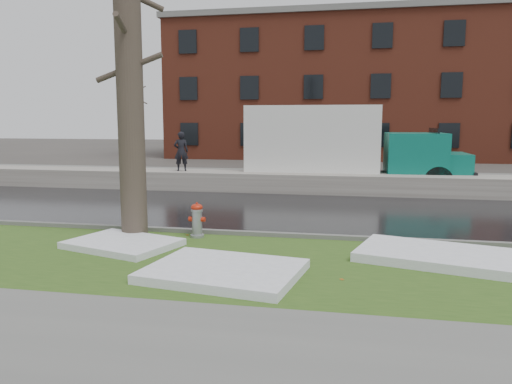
% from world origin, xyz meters
% --- Properties ---
extents(ground, '(120.00, 120.00, 0.00)m').
position_xyz_m(ground, '(0.00, 0.00, 0.00)').
color(ground, '#47423D').
rests_on(ground, ground).
extents(verge, '(60.00, 4.50, 0.04)m').
position_xyz_m(verge, '(0.00, -1.25, 0.02)').
color(verge, '#2B4A18').
rests_on(verge, ground).
extents(sidewalk, '(60.00, 3.00, 0.05)m').
position_xyz_m(sidewalk, '(0.00, -5.00, 0.03)').
color(sidewalk, slate).
rests_on(sidewalk, ground).
extents(road, '(60.00, 7.00, 0.03)m').
position_xyz_m(road, '(0.00, 4.50, 0.01)').
color(road, black).
rests_on(road, ground).
extents(parking_lot, '(60.00, 9.00, 0.03)m').
position_xyz_m(parking_lot, '(0.00, 13.00, 0.01)').
color(parking_lot, slate).
rests_on(parking_lot, ground).
extents(curb, '(60.00, 0.15, 0.14)m').
position_xyz_m(curb, '(0.00, 1.00, 0.07)').
color(curb, slate).
rests_on(curb, ground).
extents(snowbank, '(60.00, 1.60, 0.75)m').
position_xyz_m(snowbank, '(0.00, 8.70, 0.38)').
color(snowbank, '#A6A198').
rests_on(snowbank, ground).
extents(brick_building, '(26.00, 12.00, 10.00)m').
position_xyz_m(brick_building, '(2.00, 30.00, 5.00)').
color(brick_building, brown).
rests_on(brick_building, ground).
extents(bg_tree_left, '(1.40, 1.62, 6.50)m').
position_xyz_m(bg_tree_left, '(-12.00, 22.00, 3.33)').
color(bg_tree_left, brown).
rests_on(bg_tree_left, ground).
extents(bg_tree_center, '(1.40, 1.62, 6.50)m').
position_xyz_m(bg_tree_center, '(-6.00, 26.00, 3.33)').
color(bg_tree_center, brown).
rests_on(bg_tree_center, ground).
extents(fire_hydrant, '(0.39, 0.33, 0.82)m').
position_xyz_m(fire_hydrant, '(-0.93, 0.61, 0.48)').
color(fire_hydrant, gray).
rests_on(fire_hydrant, verge).
extents(tree, '(1.57, 1.86, 7.55)m').
position_xyz_m(tree, '(-2.39, 0.39, 3.84)').
color(tree, brown).
rests_on(tree, verge).
extents(box_truck, '(10.03, 2.58, 3.34)m').
position_xyz_m(box_truck, '(2.02, 9.99, 1.77)').
color(box_truck, black).
rests_on(box_truck, ground).
extents(worker, '(0.67, 0.55, 1.57)m').
position_xyz_m(worker, '(-4.15, 8.60, 1.53)').
color(worker, black).
rests_on(worker, snowbank).
extents(snow_patch_near, '(2.88, 2.38, 0.16)m').
position_xyz_m(snow_patch_near, '(0.44, -2.12, 0.12)').
color(snow_patch_near, white).
rests_on(snow_patch_near, verge).
extents(snow_patch_far, '(2.58, 2.19, 0.14)m').
position_xyz_m(snow_patch_far, '(-2.23, -0.58, 0.11)').
color(snow_patch_far, white).
rests_on(snow_patch_far, verge).
extents(snow_patch_side, '(3.18, 2.49, 0.18)m').
position_xyz_m(snow_patch_side, '(4.20, -0.33, 0.13)').
color(snow_patch_side, white).
rests_on(snow_patch_side, verge).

